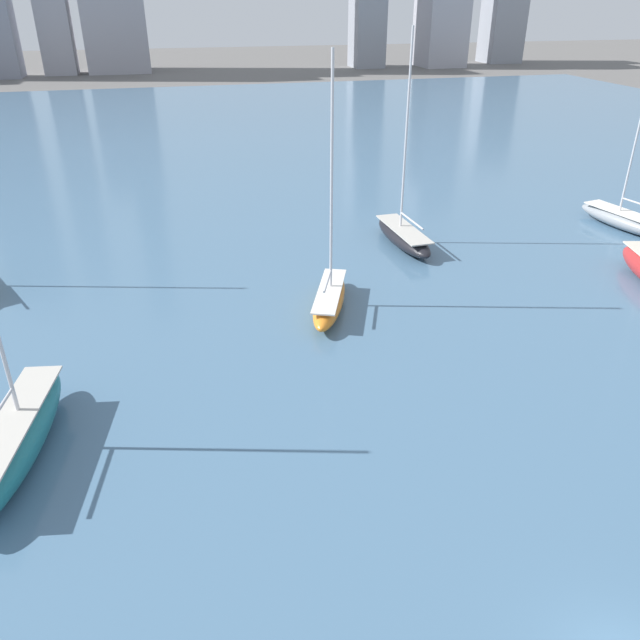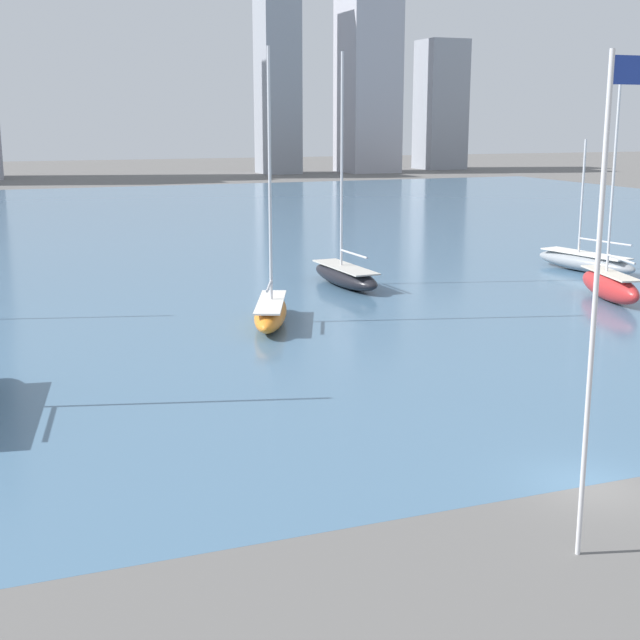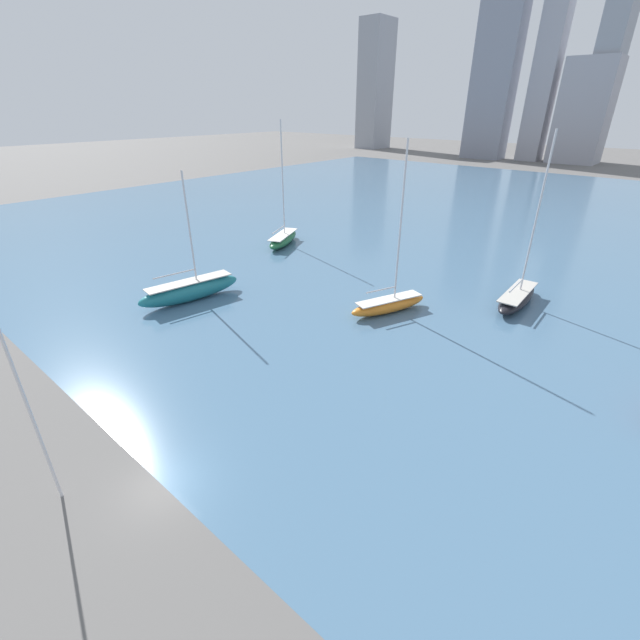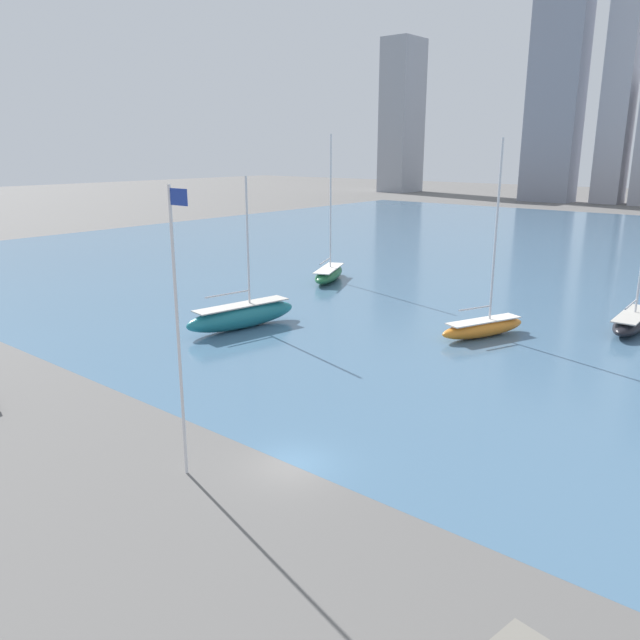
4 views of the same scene
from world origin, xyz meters
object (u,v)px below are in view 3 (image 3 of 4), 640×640
sailboat_green (283,238)px  sailboat_teal (190,290)px  sailboat_black (517,297)px  sailboat_orange (389,303)px  flag_pole (18,380)px

sailboat_green → sailboat_teal: size_ratio=1.29×
sailboat_black → sailboat_green: bearing=178.6°
sailboat_black → sailboat_orange: bearing=-134.2°
sailboat_orange → sailboat_green: size_ratio=0.95×
flag_pole → sailboat_green: bearing=120.5°
sailboat_orange → sailboat_black: sailboat_black is taller
sailboat_green → sailboat_teal: (6.83, -20.25, 0.20)m
flag_pole → sailboat_black: 41.38m
sailboat_orange → sailboat_teal: sailboat_orange is taller
sailboat_green → sailboat_teal: bearing=-96.0°
sailboat_green → sailboat_teal: 21.37m
sailboat_orange → sailboat_teal: size_ratio=1.23×
sailboat_orange → sailboat_black: size_ratio=0.96×
sailboat_orange → sailboat_teal: (-17.05, -10.89, 0.22)m
sailboat_teal → sailboat_black: bearing=48.4°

